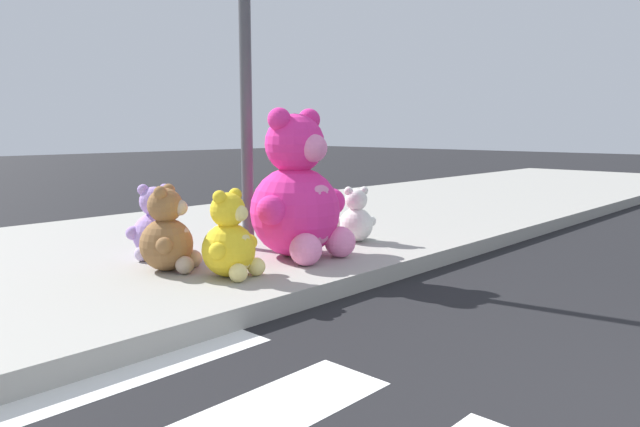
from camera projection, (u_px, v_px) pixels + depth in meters
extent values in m
cube|color=#9E9B93|center=(109.00, 260.00, 5.40)|extent=(28.00, 4.40, 0.15)
cylinder|color=#4C4C51|center=(246.00, 76.00, 5.34)|extent=(0.11, 0.11, 3.20)
sphere|color=#F22D93|center=(295.00, 212.00, 5.19)|extent=(0.80, 0.80, 0.80)
ellipsoid|color=pink|center=(319.00, 215.00, 5.00)|extent=(0.44, 0.18, 0.52)
sphere|color=#F22D93|center=(295.00, 144.00, 5.11)|extent=(0.52, 0.52, 0.52)
sphere|color=pink|center=(313.00, 148.00, 4.96)|extent=(0.24, 0.24, 0.24)
sphere|color=#F22D93|center=(309.00, 120.00, 5.21)|extent=(0.20, 0.20, 0.20)
sphere|color=#F22D93|center=(332.00, 202.00, 5.40)|extent=(0.25, 0.25, 0.25)
sphere|color=pink|center=(340.00, 242.00, 5.16)|extent=(0.27, 0.27, 0.27)
sphere|color=#F22D93|center=(279.00, 119.00, 4.94)|extent=(0.20, 0.20, 0.20)
sphere|color=#F22D93|center=(271.00, 210.00, 4.84)|extent=(0.25, 0.25, 0.25)
sphere|color=pink|center=(306.00, 249.00, 4.84)|extent=(0.27, 0.27, 0.27)
sphere|color=#B28CD8|center=(156.00, 235.00, 5.18)|extent=(0.40, 0.40, 0.40)
ellipsoid|color=silver|center=(155.00, 237.00, 5.05)|extent=(0.23, 0.19, 0.26)
sphere|color=#B28CD8|center=(154.00, 201.00, 5.14)|extent=(0.26, 0.26, 0.26)
sphere|color=silver|center=(154.00, 205.00, 5.04)|extent=(0.12, 0.12, 0.12)
sphere|color=#B28CD8|center=(165.00, 189.00, 5.15)|extent=(0.10, 0.10, 0.10)
sphere|color=#B28CD8|center=(178.00, 231.00, 5.18)|extent=(0.12, 0.12, 0.12)
sphere|color=silver|center=(169.00, 252.00, 5.07)|extent=(0.14, 0.14, 0.14)
sphere|color=#B28CD8|center=(143.00, 190.00, 5.11)|extent=(0.10, 0.10, 0.10)
sphere|color=#B28CD8|center=(133.00, 233.00, 5.09)|extent=(0.12, 0.12, 0.12)
sphere|color=silver|center=(142.00, 253.00, 5.02)|extent=(0.14, 0.14, 0.14)
sphere|color=olive|center=(167.00, 244.00, 4.68)|extent=(0.42, 0.42, 0.42)
ellipsoid|color=tan|center=(185.00, 245.00, 4.67)|extent=(0.24, 0.22, 0.27)
sphere|color=olive|center=(165.00, 205.00, 4.63)|extent=(0.28, 0.28, 0.28)
sphere|color=tan|center=(180.00, 208.00, 4.63)|extent=(0.13, 0.13, 0.13)
sphere|color=olive|center=(169.00, 190.00, 4.71)|extent=(0.11, 0.11, 0.11)
sphere|color=olive|center=(181.00, 236.00, 4.87)|extent=(0.13, 0.13, 0.13)
sphere|color=tan|center=(193.00, 259.00, 4.80)|extent=(0.14, 0.14, 0.14)
sphere|color=olive|center=(160.00, 193.00, 4.52)|extent=(0.11, 0.11, 0.11)
sphere|color=olive|center=(164.00, 246.00, 4.47)|extent=(0.13, 0.13, 0.13)
sphere|color=tan|center=(185.00, 265.00, 4.57)|extent=(0.14, 0.14, 0.14)
sphere|color=red|center=(310.00, 222.00, 6.14)|extent=(0.32, 0.32, 0.32)
ellipsoid|color=#DB7B7B|center=(303.00, 221.00, 6.23)|extent=(0.18, 0.09, 0.21)
sphere|color=red|center=(310.00, 200.00, 6.11)|extent=(0.21, 0.21, 0.21)
sphere|color=#DB7B7B|center=(305.00, 200.00, 6.18)|extent=(0.09, 0.09, 0.09)
sphere|color=red|center=(304.00, 192.00, 6.05)|extent=(0.08, 0.08, 0.08)
sphere|color=red|center=(296.00, 221.00, 6.08)|extent=(0.10, 0.10, 0.10)
sphere|color=#DB7B7B|center=(295.00, 231.00, 6.21)|extent=(0.11, 0.11, 0.11)
sphere|color=red|center=(315.00, 191.00, 6.14)|extent=(0.08, 0.08, 0.08)
sphere|color=red|center=(319.00, 218.00, 6.26)|extent=(0.10, 0.10, 0.10)
sphere|color=#DB7B7B|center=(309.00, 229.00, 6.31)|extent=(0.11, 0.11, 0.11)
sphere|color=yellow|center=(229.00, 250.00, 4.49)|extent=(0.41, 0.41, 0.41)
ellipsoid|color=#F0DB80|center=(244.00, 252.00, 4.42)|extent=(0.24, 0.14, 0.27)
sphere|color=yellow|center=(228.00, 210.00, 4.45)|extent=(0.27, 0.27, 0.27)
sphere|color=#F0DB80|center=(240.00, 213.00, 4.39)|extent=(0.12, 0.12, 0.12)
sphere|color=yellow|center=(235.00, 195.00, 4.51)|extent=(0.10, 0.10, 0.10)
sphere|color=yellow|center=(249.00, 242.00, 4.63)|extent=(0.13, 0.13, 0.13)
sphere|color=#F0DB80|center=(256.00, 267.00, 4.52)|extent=(0.14, 0.14, 0.14)
sphere|color=yellow|center=(219.00, 197.00, 4.35)|extent=(0.10, 0.10, 0.10)
sphere|color=yellow|center=(217.00, 251.00, 4.29)|extent=(0.13, 0.13, 0.13)
sphere|color=#F0DB80|center=(238.00, 273.00, 4.33)|extent=(0.14, 0.14, 0.14)
sphere|color=white|center=(356.00, 225.00, 5.89)|extent=(0.34, 0.34, 0.34)
ellipsoid|color=white|center=(354.00, 223.00, 6.01)|extent=(0.19, 0.18, 0.22)
sphere|color=white|center=(356.00, 200.00, 5.85)|extent=(0.22, 0.22, 0.22)
sphere|color=white|center=(354.00, 200.00, 5.95)|extent=(0.10, 0.10, 0.10)
sphere|color=white|center=(349.00, 191.00, 5.83)|extent=(0.09, 0.09, 0.09)
sphere|color=white|center=(339.00, 222.00, 5.90)|extent=(0.11, 0.11, 0.11)
sphere|color=white|center=(344.00, 233.00, 6.03)|extent=(0.12, 0.12, 0.12)
sphere|color=white|center=(364.00, 191.00, 5.85)|extent=(0.09, 0.09, 0.09)
sphere|color=white|center=(371.00, 221.00, 5.94)|extent=(0.11, 0.11, 0.11)
sphere|color=white|center=(362.00, 233.00, 6.06)|extent=(0.12, 0.12, 0.12)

